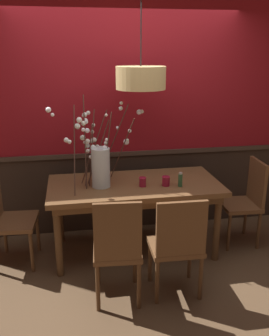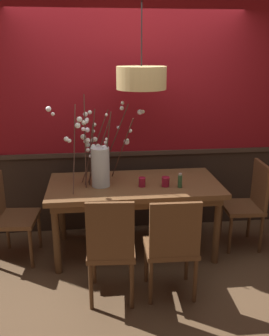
{
  "view_description": "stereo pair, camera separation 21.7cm",
  "coord_description": "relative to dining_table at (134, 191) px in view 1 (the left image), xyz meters",
  "views": [
    {
      "loc": [
        -0.62,
        -3.5,
        2.09
      ],
      "look_at": [
        0.0,
        0.0,
        0.94
      ],
      "focal_mm": 39.31,
      "sensor_mm": 36.0,
      "label": 1
    },
    {
      "loc": [
        -0.41,
        -3.53,
        2.09
      ],
      "look_at": [
        0.0,
        0.0,
        0.94
      ],
      "focal_mm": 39.31,
      "sensor_mm": 36.0,
      "label": 2
    }
  ],
  "objects": [
    {
      "name": "ground_plane",
      "position": [
        0.0,
        0.0,
        -0.69
      ],
      "size": [
        24.0,
        24.0,
        0.0
      ],
      "primitive_type": "plane",
      "color": "brown"
    },
    {
      "name": "back_wall",
      "position": [
        0.0,
        0.62,
        0.71
      ],
      "size": [
        4.65,
        0.14,
        2.81
      ],
      "color": "#2D2119",
      "rests_on": "ground"
    },
    {
      "name": "dining_table",
      "position": [
        0.0,
        0.0,
        0.0
      ],
      "size": [
        1.76,
        0.85,
        0.78
      ],
      "color": "brown",
      "rests_on": "ground"
    },
    {
      "name": "chair_head_east_end",
      "position": [
        1.25,
        -0.03,
        -0.16
      ],
      "size": [
        0.42,
        0.43,
        0.96
      ],
      "color": "brown",
      "rests_on": "ground"
    },
    {
      "name": "chair_far_side_right",
      "position": [
        0.26,
        0.83,
        -0.2
      ],
      "size": [
        0.44,
        0.43,
        0.87
      ],
      "color": "brown",
      "rests_on": "ground"
    },
    {
      "name": "chair_head_west_end",
      "position": [
        -1.29,
        -0.01,
        -0.18
      ],
      "size": [
        0.44,
        0.49,
        0.9
      ],
      "color": "brown",
      "rests_on": "ground"
    },
    {
      "name": "chair_near_side_right",
      "position": [
        0.23,
        -0.82,
        -0.17
      ],
      "size": [
        0.45,
        0.4,
        0.94
      ],
      "color": "brown",
      "rests_on": "ground"
    },
    {
      "name": "chair_near_side_left",
      "position": [
        -0.29,
        -0.82,
        -0.15
      ],
      "size": [
        0.43,
        0.46,
        0.98
      ],
      "color": "brown",
      "rests_on": "ground"
    },
    {
      "name": "vase_with_blossoms",
      "position": [
        -0.35,
        -0.01,
        0.34
      ],
      "size": [
        0.96,
        0.55,
        0.9
      ],
      "color": "silver",
      "rests_on": "dining_table"
    },
    {
      "name": "candle_holder_nearer_center",
      "position": [
        0.06,
        -0.11,
        0.14
      ],
      "size": [
        0.07,
        0.07,
        0.1
      ],
      "color": "maroon",
      "rests_on": "dining_table"
    },
    {
      "name": "candle_holder_nearer_edge",
      "position": [
        0.3,
        -0.13,
        0.14
      ],
      "size": [
        0.08,
        0.08,
        0.1
      ],
      "color": "maroon",
      "rests_on": "dining_table"
    },
    {
      "name": "condiment_bottle",
      "position": [
        0.44,
        -0.17,
        0.16
      ],
      "size": [
        0.04,
        0.04,
        0.15
      ],
      "color": "#2D5633",
      "rests_on": "dining_table"
    },
    {
      "name": "pendant_lamp",
      "position": [
        0.08,
        0.08,
        1.14
      ],
      "size": [
        0.49,
        0.49,
        1.09
      ],
      "color": "tan"
    }
  ]
}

